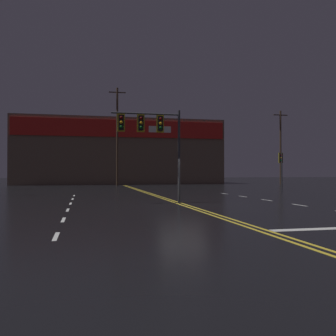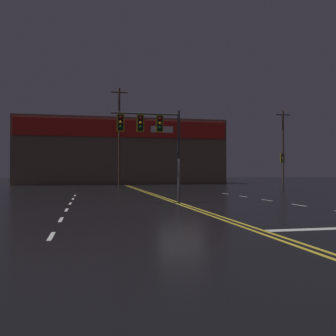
# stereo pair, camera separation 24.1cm
# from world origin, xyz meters

# --- Properties ---
(ground_plane) EXTENTS (200.00, 200.00, 0.00)m
(ground_plane) POSITION_xyz_m (0.00, 0.00, 0.00)
(ground_plane) COLOR black
(road_markings) EXTENTS (17.53, 60.00, 0.01)m
(road_markings) POSITION_xyz_m (1.28, -2.03, 0.00)
(road_markings) COLOR gold
(road_markings) RESTS_ON ground
(traffic_signal_median) EXTENTS (3.93, 0.36, 5.27)m
(traffic_signal_median) POSITION_xyz_m (-1.57, 1.17, 4.11)
(traffic_signal_median) COLOR #38383D
(traffic_signal_median) RESTS_ON ground
(traffic_signal_corner_northeast) EXTENTS (0.42, 0.36, 3.62)m
(traffic_signal_corner_northeast) POSITION_xyz_m (13.38, 13.29, 2.66)
(traffic_signal_corner_northeast) COLOR #38383D
(traffic_signal_corner_northeast) RESTS_ON ground
(building_backdrop) EXTENTS (29.88, 10.23, 9.45)m
(building_backdrop) POSITION_xyz_m (0.00, 37.34, 4.74)
(building_backdrop) COLOR brown
(building_backdrop) RESTS_ON ground
(utility_pole_row) EXTENTS (47.32, 0.26, 12.76)m
(utility_pole_row) POSITION_xyz_m (-0.52, 29.38, 5.91)
(utility_pole_row) COLOR #4C3828
(utility_pole_row) RESTS_ON ground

